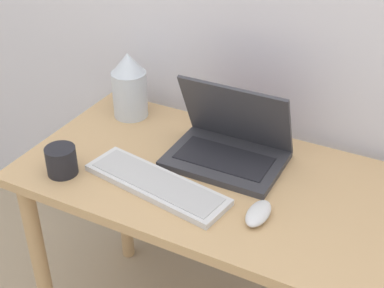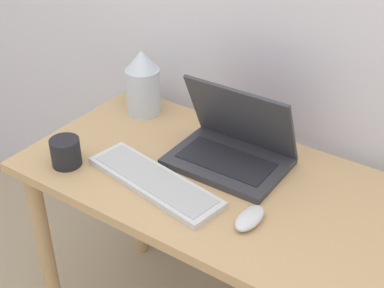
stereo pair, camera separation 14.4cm
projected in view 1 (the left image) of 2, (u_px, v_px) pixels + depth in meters
The scene contains 6 objects.
desk at pixel (209, 205), 1.55m from camera, with size 1.06×0.58×0.72m.
laptop at pixel (229, 144), 1.53m from camera, with size 0.33×0.23×0.23m.
keyboard at pixel (156, 184), 1.44m from camera, with size 0.44×0.19×0.02m.
mouse at pixel (258, 213), 1.33m from camera, with size 0.05×0.11×0.03m.
vase at pixel (129, 86), 1.72m from camera, with size 0.11×0.11×0.22m.
mug at pixel (61, 161), 1.48m from camera, with size 0.09×0.09×0.08m.
Camera 1 is at (0.52, -0.81, 1.59)m, focal length 50.00 mm.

